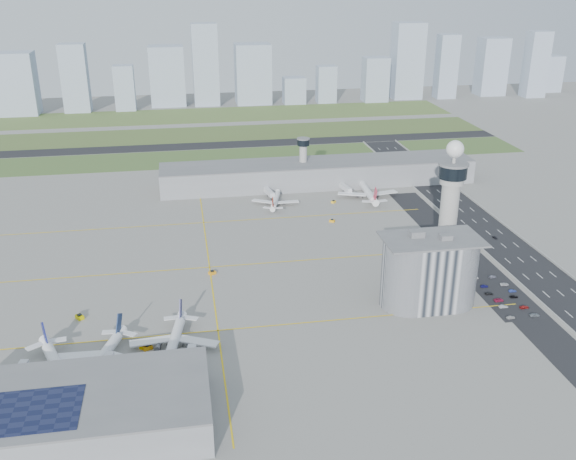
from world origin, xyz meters
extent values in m
plane|color=gray|center=(0.00, 0.00, 0.00)|extent=(1000.00, 1000.00, 0.00)
cube|color=#4A642F|center=(-20.00, 225.00, 0.04)|extent=(480.00, 50.00, 0.08)
cube|color=#526B32|center=(-20.00, 300.00, 0.04)|extent=(480.00, 60.00, 0.08)
cube|color=#556F34|center=(-20.00, 380.00, 0.04)|extent=(480.00, 70.00, 0.08)
cube|color=black|center=(-20.00, 262.00, 0.06)|extent=(480.00, 22.00, 0.10)
cube|color=black|center=(115.00, 0.00, 0.05)|extent=(28.00, 500.00, 0.10)
cube|color=#9E9E99|center=(101.00, 0.00, 0.60)|extent=(0.60, 500.00, 1.20)
cube|color=#9E9E99|center=(129.00, 0.00, 0.60)|extent=(0.60, 500.00, 1.20)
cube|color=black|center=(90.00, -10.00, 0.04)|extent=(18.00, 260.00, 0.08)
cube|color=black|center=(88.00, -22.00, 0.05)|extent=(20.00, 44.00, 0.10)
cube|color=yellow|center=(-40.00, -30.00, 0.01)|extent=(260.00, 0.60, 0.01)
cube|color=yellow|center=(-40.00, 30.00, 0.01)|extent=(260.00, 0.60, 0.01)
cube|color=yellow|center=(-40.00, 90.00, 0.01)|extent=(260.00, 0.60, 0.01)
cube|color=yellow|center=(-40.00, 30.00, 0.01)|extent=(0.60, 260.00, 0.01)
cylinder|color=#ADAAA5|center=(72.00, 8.00, 24.00)|extent=(8.40, 8.40, 48.00)
cylinder|color=#ADAAA5|center=(72.00, 8.00, 46.00)|extent=(11.00, 11.00, 4.00)
cylinder|color=black|center=(72.00, 8.00, 50.00)|extent=(13.00, 13.00, 6.00)
cylinder|color=slate|center=(72.00, 8.00, 53.50)|extent=(14.00, 14.00, 1.00)
cylinder|color=#ADAAA5|center=(72.00, 8.00, 56.00)|extent=(1.60, 1.60, 5.00)
sphere|color=white|center=(72.00, 8.00, 60.50)|extent=(8.00, 8.00, 8.00)
cylinder|color=#ADAAA5|center=(30.00, 150.00, 14.00)|extent=(5.00, 5.00, 28.00)
cylinder|color=black|center=(30.00, 150.00, 29.00)|extent=(8.00, 8.00, 4.00)
cylinder|color=slate|center=(30.00, 150.00, 31.50)|extent=(8.60, 8.60, 0.80)
cube|color=#B2B2B7|center=(52.00, -22.00, 15.00)|extent=(18.00, 24.00, 30.00)
cylinder|color=#B2B2B7|center=(43.00, -22.00, 15.00)|extent=(24.00, 24.00, 30.00)
cylinder|color=#B2B2B7|center=(61.00, -22.00, 15.00)|extent=(24.00, 24.00, 30.00)
cube|color=slate|center=(52.00, -22.00, 30.40)|extent=(42.00, 24.00, 0.80)
cube|color=slate|center=(46.00, -19.00, 32.00)|extent=(6.00, 5.00, 3.00)
cube|color=slate|center=(57.00, -24.00, 31.70)|extent=(5.00, 4.00, 2.40)
cube|color=gray|center=(40.00, 148.00, 7.50)|extent=(210.00, 32.00, 15.00)
cube|color=slate|center=(40.00, 148.00, 15.40)|extent=(210.00, 32.00, 0.80)
cube|color=gray|center=(-88.00, -82.00, 6.00)|extent=(84.00, 42.00, 12.00)
cube|color=slate|center=(-88.00, -82.00, 12.40)|extent=(84.00, 42.00, 0.80)
cube|color=black|center=(-105.00, -88.00, 12.90)|extent=(40.00, 22.00, 0.20)
imported|color=#BDBDBD|center=(81.80, -41.13, 0.64)|extent=(3.85, 1.74, 1.28)
imported|color=#9CA0A5|center=(83.11, -32.03, 0.65)|extent=(3.95, 1.38, 1.30)
imported|color=#B11E49|center=(83.93, -26.25, 0.61)|extent=(4.50, 2.30, 1.22)
imported|color=black|center=(82.54, -19.77, 0.54)|extent=(3.84, 1.80, 1.08)
imported|color=navy|center=(83.58, -12.67, 0.61)|extent=(3.63, 1.51, 1.23)
imported|color=silver|center=(82.86, -3.67, 0.60)|extent=(3.73, 1.62, 1.20)
imported|color=gray|center=(92.72, -41.04, 0.58)|extent=(4.25, 2.06, 1.17)
imported|color=maroon|center=(91.83, -34.05, 0.62)|extent=(4.37, 2.06, 1.23)
imported|color=black|center=(92.03, -24.44, 0.62)|extent=(3.72, 1.72, 1.24)
imported|color=navy|center=(94.17, -19.15, 0.57)|extent=(3.47, 1.24, 1.14)
imported|color=silver|center=(93.73, -12.32, 0.54)|extent=(4.15, 2.42, 1.09)
imported|color=gray|center=(91.85, -4.23, 0.55)|extent=(4.00, 2.14, 1.10)
imported|color=black|center=(114.87, 39.97, 0.55)|extent=(1.69, 3.47, 1.10)
imported|color=navy|center=(122.86, 122.32, 0.58)|extent=(2.18, 4.31, 1.17)
imported|color=gray|center=(108.45, 181.60, 0.66)|extent=(2.13, 4.06, 1.32)
cube|color=#9EADC1|center=(-204.47, 415.19, 30.18)|extent=(35.81, 28.65, 60.36)
cube|color=#9EADC1|center=(-150.11, 419.66, 33.44)|extent=(25.49, 20.39, 66.89)
cube|color=#9EADC1|center=(-102.68, 417.90, 22.60)|extent=(20.04, 16.03, 45.20)
cube|color=#9EADC1|center=(-59.44, 436.89, 30.61)|extent=(35.76, 28.61, 61.22)
cube|color=#9EADC1|center=(-19.42, 431.56, 41.69)|extent=(26.33, 21.06, 83.39)
cube|color=#9EADC1|center=(30.27, 432.32, 31.06)|extent=(36.96, 29.57, 62.11)
cube|color=#9EADC1|center=(73.27, 423.68, 13.87)|extent=(23.01, 18.41, 27.75)
cube|color=#9EADC1|center=(108.28, 423.34, 19.48)|extent=(20.22, 16.18, 38.97)
cube|color=#9EADC1|center=(162.17, 421.29, 23.44)|extent=(26.14, 20.92, 46.89)
cube|color=#9EADC1|center=(201.27, 433.27, 40.60)|extent=(32.26, 25.81, 81.20)
cube|color=#9EADC1|center=(244.74, 426.38, 34.37)|extent=(21.59, 17.28, 68.75)
cube|color=#9EADC1|center=(302.83, 435.54, 31.70)|extent=(30.25, 24.20, 63.40)
cube|color=#9EADC1|center=(345.49, 415.96, 35.78)|extent=(23.04, 18.43, 71.56)
cube|color=#9EADC1|center=(382.05, 443.29, 20.53)|extent=(22.64, 18.11, 41.06)
camera|label=1|loc=(-49.97, -256.45, 136.87)|focal=40.00mm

